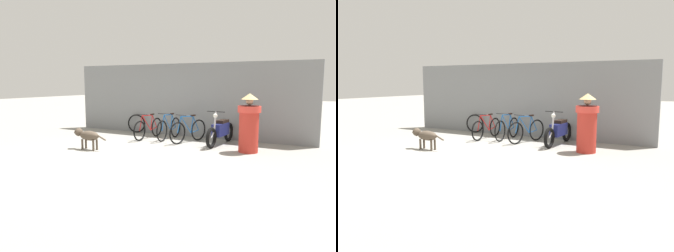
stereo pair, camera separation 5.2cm
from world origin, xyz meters
The scene contains 9 objects.
ground_plane centered at (0.00, 0.00, 0.00)m, with size 60.00×60.00×0.00m, color gray.
shop_wall_back centered at (0.00, 3.49, 1.31)m, with size 9.27×0.20×2.63m.
bicycle_0 centered at (-0.74, 2.31, 0.36)m, with size 0.46×1.78×0.89m.
bicycle_1 centered at (-0.04, 2.52, 0.38)m, with size 0.46×1.73×0.93m.
bicycle_2 centered at (0.78, 2.34, 0.38)m, with size 0.61×1.67×0.93m.
motorcycle centered at (1.85, 2.44, 0.44)m, with size 0.58×2.03×1.09m.
stray_dog centered at (-1.33, -0.13, 0.41)m, with size 1.16×0.30×0.62m.
person_in_robes centered at (2.91, 1.76, 0.82)m, with size 0.84×0.84×1.66m.
spare_tire_left centered at (-1.87, 3.24, 0.36)m, with size 0.72×0.20×0.72m.
Camera 2 is at (5.33, -7.25, 1.97)m, focal length 35.00 mm.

